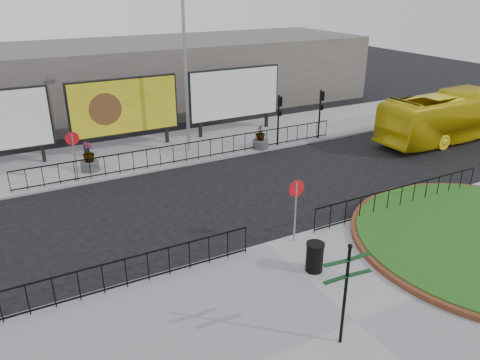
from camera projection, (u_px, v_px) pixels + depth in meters
ground at (265, 245)px, 17.43m from camera, size 90.00×90.00×0.00m
pavement_near at (356, 324)px, 13.34m from camera, size 30.00×10.00×0.12m
pavement_far at (159, 150)px, 27.14m from camera, size 44.00×6.00×0.12m
railing_near_left at (103, 279)px, 14.31m from camera, size 10.00×0.10×1.10m
railing_near_right at (401, 197)px, 19.75m from camera, size 9.00×0.10×1.10m
railing_far at (192, 151)px, 25.15m from camera, size 18.00×0.10×1.10m
speed_sign_far at (73, 146)px, 22.13m from camera, size 0.64×0.07×2.47m
speed_sign_near at (296, 197)px, 16.79m from camera, size 0.64×0.07×2.47m
billboard_mid at (124, 107)px, 26.29m from camera, size 6.20×0.31×4.10m
billboard_right at (235, 94)px, 29.34m from camera, size 6.20×0.31×4.10m
lamp_post at (186, 68)px, 25.13m from camera, size 0.74×0.18×9.23m
signal_pole_a at (279, 113)px, 27.02m from camera, size 0.22×0.26×3.00m
signal_pole_b at (321, 107)px, 28.32m from camera, size 0.22×0.26×3.00m
building_backdrop at (111, 79)px, 34.31m from camera, size 40.00×10.00×5.00m
fingerpost_sign at (346, 285)px, 11.87m from camera, size 1.42×0.30×3.04m
litter_bin at (315, 257)px, 15.51m from camera, size 0.62×0.62×1.03m
bus at (454, 116)px, 28.66m from camera, size 10.88×2.75×3.02m
planter_a at (89, 160)px, 23.86m from camera, size 0.93×0.93×1.50m
planter_c at (260, 140)px, 27.13m from camera, size 0.94×0.94×1.42m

